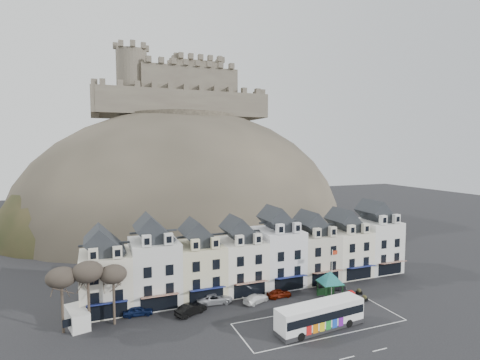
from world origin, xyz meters
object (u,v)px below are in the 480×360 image
red_buoy (351,296)px  car_charcoal (331,285)px  flagpole (332,269)px  car_white (256,298)px  bus (320,315)px  car_navy (138,311)px  car_silver (214,298)px  white_van (77,317)px  car_black (191,309)px  car_maroon (279,293)px  bus_shelter (330,277)px

red_buoy → car_charcoal: 4.97m
flagpole → car_white: bearing=171.9°
bus → car_white: size_ratio=2.83×
flagpole → car_navy: (-28.77, 3.72, -3.42)m
red_buoy → car_charcoal: bearing=90.0°
car_silver → flagpole: bearing=-98.6°
white_van → car_silver: 18.44m
bus → car_white: (-4.18, 10.35, -1.25)m
car_black → car_charcoal: car_black is taller
white_van → car_navy: 7.59m
car_maroon → car_charcoal: bearing=-93.1°
car_navy → bus: bearing=-116.1°
bus → white_van: size_ratio=2.29×
red_buoy → car_white: red_buoy is taller
bus → car_silver: bus is taller
flagpole → car_silver: size_ratio=1.36×
white_van → car_black: white_van is taller
bus → car_charcoal: (9.05, 10.50, -1.13)m
white_van → car_silver: size_ratio=1.01×
car_black → car_silver: car_silver is taller
flagpole → car_silver: 18.59m
car_white → car_maroon: 4.05m
car_black → car_maroon: (13.94, 0.80, -0.09)m
car_silver → car_white: 6.14m
bus → bus_shelter: 10.44m
bus_shelter → red_buoy: size_ratio=3.83×
bus → red_buoy: size_ratio=7.15×
red_buoy → car_black: size_ratio=0.38×
white_van → car_black: size_ratio=1.18×
car_white → car_maroon: size_ratio=1.13×
white_van → car_silver: bearing=-13.4°
car_maroon → car_charcoal: size_ratio=0.85×
bus → flagpole: bearing=42.2°
bus → white_van: (-28.42, 12.04, -0.74)m
bus → bus_shelter: (6.89, 7.72, 1.38)m
red_buoy → car_charcoal: (0.00, 4.97, -0.13)m
red_buoy → car_navy: bearing=167.1°
bus_shelter → white_van: bus_shelter is taller
car_black → car_charcoal: size_ratio=1.00×
red_buoy → flagpole: bearing=110.0°
car_silver → car_maroon: 9.96m
car_navy → car_charcoal: size_ratio=0.89×
flagpole → car_black: flagpole is taller
car_navy → car_charcoal: car_charcoal is taller
car_navy → car_black: 7.16m
bus_shelter → white_van: (-35.31, 4.32, -2.12)m
bus → car_navy: size_ratio=3.05×
car_black → car_silver: 4.74m
flagpole → car_navy: flagpole is taller
bus → car_maroon: bearing=85.5°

